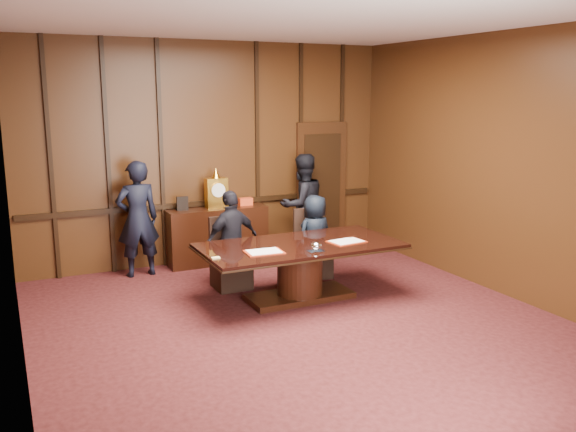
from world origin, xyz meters
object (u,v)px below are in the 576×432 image
(conference_table, at_px, (300,262))
(witness_right, at_px, (302,205))
(signatory_left, at_px, (232,240))
(sideboard, at_px, (217,233))
(signatory_right, at_px, (315,236))
(witness_left, at_px, (138,219))

(conference_table, relative_size, witness_right, 1.53)
(conference_table, distance_m, signatory_left, 1.05)
(sideboard, height_order, signatory_right, sideboard)
(sideboard, height_order, conference_table, sideboard)
(signatory_left, xyz_separation_m, witness_left, (-1.03, 1.20, 0.17))
(signatory_right, height_order, witness_right, witness_right)
(sideboard, bearing_deg, witness_left, -172.91)
(conference_table, relative_size, signatory_left, 1.88)
(signatory_right, xyz_separation_m, witness_right, (0.40, 1.20, 0.24))
(signatory_left, bearing_deg, witness_right, -158.10)
(signatory_left, bearing_deg, witness_left, -62.58)
(signatory_right, bearing_deg, conference_table, 41.04)
(sideboard, relative_size, signatory_right, 1.29)
(witness_left, distance_m, witness_right, 2.73)
(sideboard, relative_size, witness_left, 0.92)
(signatory_left, height_order, witness_left, witness_left)
(conference_table, distance_m, witness_right, 2.28)
(conference_table, bearing_deg, signatory_right, 50.91)
(signatory_right, distance_m, witness_right, 1.29)
(conference_table, xyz_separation_m, signatory_left, (-0.65, 0.80, 0.19))
(sideboard, bearing_deg, witness_right, -6.31)
(sideboard, height_order, signatory_left, sideboard)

